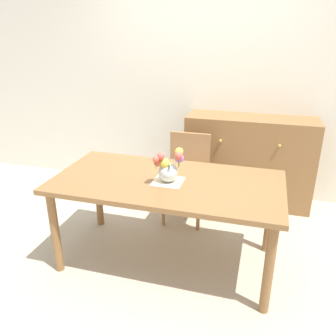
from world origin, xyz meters
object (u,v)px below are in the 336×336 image
flower_vase (168,167)px  dresser (248,161)px  dining_table (167,190)px  chair_far (187,171)px

flower_vase → dresser: bearing=68.3°
dresser → flower_vase: size_ratio=5.30×
dining_table → dresser: (0.57, 1.33, -0.18)m
dresser → chair_far: bearing=-138.0°
dining_table → chair_far: bearing=91.3°
chair_far → dresser: 0.79m
dining_table → chair_far: 0.82m
dining_table → chair_far: (-0.02, 0.80, -0.16)m
flower_vase → dining_table: bearing=113.4°
chair_far → dresser: size_ratio=0.64×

